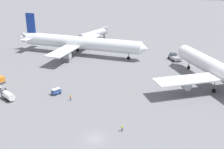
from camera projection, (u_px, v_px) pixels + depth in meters
ground_plane at (95, 138)px, 60.63m from camera, size 600.00×600.00×0.00m
airliner_at_gate_left at (80, 43)px, 117.87m from camera, size 57.81×40.26×16.50m
airliner_being_pushed at (220, 72)px, 84.17m from camera, size 40.08×43.83×16.79m
pushback_tug at (174, 57)px, 112.30m from camera, size 6.20×8.88×2.82m
gse_fuel_bowser_stubby at (8, 95)px, 78.06m from camera, size 5.22×3.86×2.40m
gse_baggage_cart_trailing at (56, 91)px, 81.64m from camera, size 2.69×3.15×1.71m
gse_gpu_cart_small at (2, 88)px, 83.87m from camera, size 1.64×2.13×1.90m
ground_crew_marshaller_foreground at (71, 97)px, 77.86m from camera, size 0.36×0.47×1.70m
ground_crew_ramp_agent_by_cones at (122, 128)px, 63.05m from camera, size 0.36×0.36×1.70m
jet_bridge at (96, 33)px, 139.99m from camera, size 9.11×21.33×6.00m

